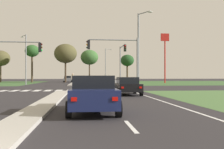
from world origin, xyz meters
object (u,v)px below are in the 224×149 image
(car_black_second, at_px, (127,86))
(traffic_signal_near_right, at_px, (118,54))
(pedestrian_at_median, at_px, (73,78))
(treeline_second, at_px, (32,51))
(fastfood_pole_sign, at_px, (165,47))
(treeline_fourth, at_px, (89,57))
(street_lamp_second, at_px, (140,47))
(car_grey_third, at_px, (68,79))
(treeline_near, at_px, (1,58))
(traffic_signal_near_left, at_px, (8,55))
(street_lamp_fourth, at_px, (106,63))
(car_navy_fourth, at_px, (93,94))
(street_lamp_third, at_px, (26,57))
(car_silver_near, at_px, (101,82))
(treeline_fifth, at_px, (127,61))
(treeline_third, at_px, (66,54))
(traffic_signal_far_right, at_px, (122,58))

(car_black_second, height_order, traffic_signal_near_right, traffic_signal_near_right)
(pedestrian_at_median, xyz_separation_m, treeline_second, (-10.35, 19.93, 6.02))
(fastfood_pole_sign, distance_m, treeline_fourth, 18.95)
(traffic_signal_near_right, xyz_separation_m, pedestrian_at_median, (-5.45, 15.72, -2.62))
(street_lamp_second, bearing_deg, car_grey_third, 105.39)
(car_black_second, bearing_deg, treeline_second, 110.96)
(traffic_signal_near_right, bearing_deg, car_black_second, -90.05)
(fastfood_pole_sign, xyz_separation_m, treeline_near, (-37.65, 11.07, -2.05))
(traffic_signal_near_left, bearing_deg, car_grey_third, 85.18)
(car_black_second, bearing_deg, street_lamp_fourth, 87.13)
(car_navy_fourth, bearing_deg, street_lamp_third, 106.63)
(car_silver_near, distance_m, treeline_near, 38.05)
(street_lamp_second, bearing_deg, car_silver_near, 120.41)
(traffic_signal_near_left, bearing_deg, treeline_fifth, 63.48)
(street_lamp_second, xyz_separation_m, treeline_second, (-18.44, 33.78, 2.44))
(pedestrian_at_median, relative_size, treeline_fifth, 0.27)
(car_navy_fourth, xyz_separation_m, traffic_signal_near_right, (3.17, 15.73, 3.08))
(street_lamp_fourth, distance_m, pedestrian_at_median, 34.25)
(car_silver_near, height_order, traffic_signal_near_right, traffic_signal_near_right)
(street_lamp_third, relative_size, treeline_third, 0.96)
(car_black_second, distance_m, street_lamp_fourth, 54.57)
(traffic_signal_far_right, height_order, treeline_third, treeline_third)
(traffic_signal_near_left, bearing_deg, street_lamp_third, 97.83)
(car_black_second, relative_size, traffic_signal_near_left, 0.76)
(street_lamp_second, xyz_separation_m, street_lamp_third, (-16.48, 18.09, 0.07))
(street_lamp_fourth, relative_size, treeline_fourth, 1.19)
(car_silver_near, relative_size, street_lamp_second, 0.49)
(pedestrian_at_median, bearing_deg, treeline_fourth, -37.54)
(street_lamp_second, xyz_separation_m, treeline_near, (-26.52, 36.91, 0.98))
(traffic_signal_near_left, relative_size, street_lamp_fourth, 0.58)
(car_silver_near, bearing_deg, treeline_fifth, 163.39)
(car_silver_near, relative_size, traffic_signal_near_left, 0.76)
(car_black_second, bearing_deg, treeline_fourth, 93.08)
(traffic_signal_near_left, distance_m, treeline_near, 40.90)
(car_black_second, distance_m, pedestrian_at_median, 21.99)
(car_black_second, distance_m, treeline_near, 50.63)
(car_silver_near, relative_size, car_navy_fourth, 1.00)
(pedestrian_at_median, height_order, treeline_second, treeline_second)
(street_lamp_fourth, relative_size, fastfood_pole_sign, 0.89)
(car_black_second, bearing_deg, treeline_third, 101.07)
(car_black_second, xyz_separation_m, traffic_signal_near_right, (0.01, 5.58, 3.13))
(pedestrian_at_median, bearing_deg, treeline_fifth, -60.69)
(car_black_second, bearing_deg, car_navy_fourth, -107.28)
(fastfood_pole_sign, distance_m, treeline_near, 39.30)
(traffic_signal_near_right, xyz_separation_m, treeline_second, (-15.80, 35.66, 3.41))
(pedestrian_at_median, bearing_deg, traffic_signal_near_left, 130.90)
(car_silver_near, bearing_deg, car_black_second, 5.19)
(pedestrian_at_median, xyz_separation_m, treeline_near, (-18.43, 23.06, 4.56))
(traffic_signal_near_right, relative_size, street_lamp_fourth, 0.58)
(traffic_signal_far_right, xyz_separation_m, treeline_second, (-17.81, 24.25, 3.04))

